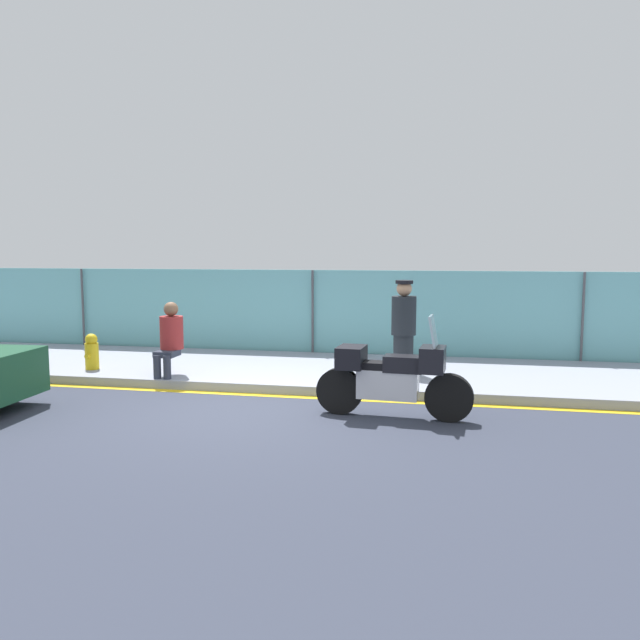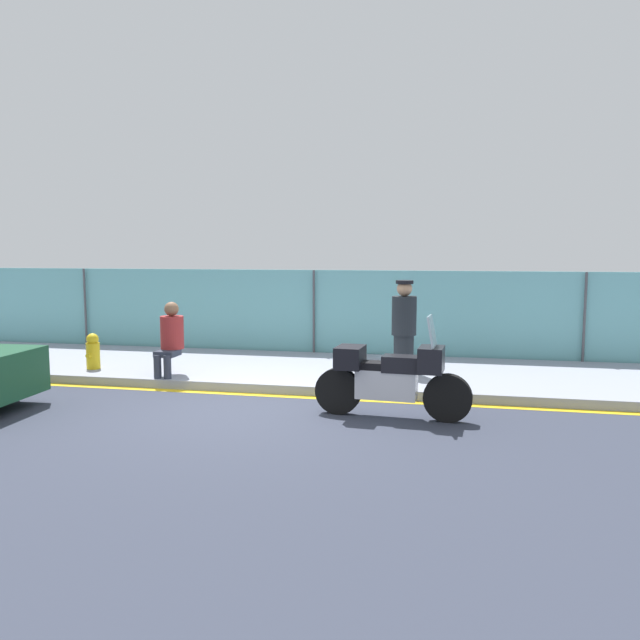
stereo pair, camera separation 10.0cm
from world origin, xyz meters
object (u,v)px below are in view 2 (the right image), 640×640
(person_seated_on_curb, at_px, (171,335))
(fire_hydrant, at_px, (93,351))
(motorcycle, at_px, (391,377))
(officer_standing, at_px, (404,327))

(person_seated_on_curb, relative_size, fire_hydrant, 1.94)
(motorcycle, bearing_deg, person_seated_on_curb, 163.93)
(person_seated_on_curb, distance_m, fire_hydrant, 1.68)
(motorcycle, relative_size, officer_standing, 1.33)
(officer_standing, distance_m, person_seated_on_curb, 4.02)
(officer_standing, relative_size, person_seated_on_curb, 1.29)
(motorcycle, distance_m, person_seated_on_curb, 4.17)
(officer_standing, relative_size, fire_hydrant, 2.50)
(motorcycle, distance_m, fire_hydrant, 5.77)
(motorcycle, xyz_separation_m, officer_standing, (-0.01, 2.43, 0.40))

